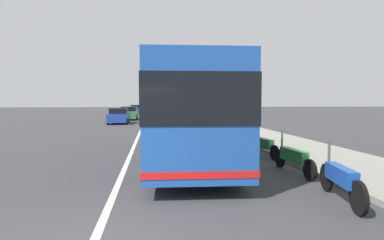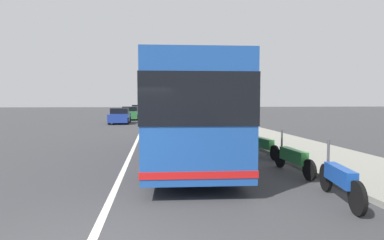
{
  "view_description": "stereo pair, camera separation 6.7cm",
  "coord_description": "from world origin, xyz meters",
  "px_view_note": "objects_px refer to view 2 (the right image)",
  "views": [
    {
      "loc": [
        -4.31,
        -0.93,
        2.18
      ],
      "look_at": [
        7.43,
        -2.42,
        1.45
      ],
      "focal_mm": 28.62,
      "sensor_mm": 36.0,
      "label": 1
    },
    {
      "loc": [
        -4.32,
        -0.99,
        2.18
      ],
      "look_at": [
        7.43,
        -2.42,
        1.45
      ],
      "focal_mm": 28.62,
      "sensor_mm": 36.0,
      "label": 2
    }
  ],
  "objects_px": {
    "car_ahead_same_lane": "(161,112)",
    "car_side_street": "(130,113)",
    "car_far_distant": "(136,109)",
    "coach_bus": "(187,109)",
    "motorcycle_angled": "(263,145)",
    "motorcycle_mid_row": "(293,158)",
    "car_behind_bus": "(120,116)",
    "motorcycle_far_end": "(340,179)"
  },
  "relations": [
    {
      "from": "coach_bus",
      "to": "motorcycle_mid_row",
      "type": "distance_m",
      "value": 4.43
    },
    {
      "from": "motorcycle_mid_row",
      "to": "motorcycle_far_end",
      "type": "bearing_deg",
      "value": 172.41
    },
    {
      "from": "motorcycle_far_end",
      "to": "motorcycle_mid_row",
      "type": "relative_size",
      "value": 0.96
    },
    {
      "from": "motorcycle_mid_row",
      "to": "car_far_distant",
      "type": "distance_m",
      "value": 49.21
    },
    {
      "from": "car_behind_bus",
      "to": "car_side_street",
      "type": "distance_m",
      "value": 6.14
    },
    {
      "from": "motorcycle_mid_row",
      "to": "car_behind_bus",
      "type": "distance_m",
      "value": 23.04
    },
    {
      "from": "motorcycle_angled",
      "to": "car_far_distant",
      "type": "xyz_separation_m",
      "value": [
        45.79,
        7.6,
        0.25
      ]
    },
    {
      "from": "coach_bus",
      "to": "car_behind_bus",
      "type": "bearing_deg",
      "value": 17.09
    },
    {
      "from": "motorcycle_angled",
      "to": "car_side_street",
      "type": "relative_size",
      "value": 0.53
    },
    {
      "from": "motorcycle_angled",
      "to": "car_far_distant",
      "type": "distance_m",
      "value": 46.42
    },
    {
      "from": "car_ahead_same_lane",
      "to": "car_side_street",
      "type": "xyz_separation_m",
      "value": [
        -5.41,
        3.68,
        0.06
      ]
    },
    {
      "from": "car_behind_bus",
      "to": "car_ahead_same_lane",
      "type": "bearing_deg",
      "value": 160.37
    },
    {
      "from": "coach_bus",
      "to": "car_far_distant",
      "type": "relative_size",
      "value": 2.55
    },
    {
      "from": "car_far_distant",
      "to": "car_behind_bus",
      "type": "bearing_deg",
      "value": -3.44
    },
    {
      "from": "car_behind_bus",
      "to": "motorcycle_mid_row",
      "type": "bearing_deg",
      "value": 19.47
    },
    {
      "from": "car_ahead_same_lane",
      "to": "coach_bus",
      "type": "bearing_deg",
      "value": 178.72
    },
    {
      "from": "motorcycle_far_end",
      "to": "motorcycle_mid_row",
      "type": "bearing_deg",
      "value": 6.67
    },
    {
      "from": "car_ahead_same_lane",
      "to": "car_behind_bus",
      "type": "bearing_deg",
      "value": 157.88
    },
    {
      "from": "motorcycle_far_end",
      "to": "car_side_street",
      "type": "relative_size",
      "value": 0.53
    },
    {
      "from": "car_side_street",
      "to": "coach_bus",
      "type": "bearing_deg",
      "value": 9.71
    },
    {
      "from": "coach_bus",
      "to": "car_side_street",
      "type": "relative_size",
      "value": 2.56
    },
    {
      "from": "motorcycle_far_end",
      "to": "car_side_street",
      "type": "height_order",
      "value": "car_side_street"
    },
    {
      "from": "car_ahead_same_lane",
      "to": "motorcycle_angled",
      "type": "bearing_deg",
      "value": -175.68
    },
    {
      "from": "coach_bus",
      "to": "motorcycle_mid_row",
      "type": "xyz_separation_m",
      "value": [
        -3.03,
        -2.89,
        -1.42
      ]
    },
    {
      "from": "coach_bus",
      "to": "car_far_distant",
      "type": "xyz_separation_m",
      "value": [
        45.6,
        4.61,
        -1.18
      ]
    },
    {
      "from": "coach_bus",
      "to": "motorcycle_angled",
      "type": "height_order",
      "value": "coach_bus"
    },
    {
      "from": "motorcycle_angled",
      "to": "car_ahead_same_lane",
      "type": "relative_size",
      "value": 0.5
    },
    {
      "from": "motorcycle_angled",
      "to": "car_behind_bus",
      "type": "xyz_separation_m",
      "value": [
        18.93,
        7.62,
        0.24
      ]
    },
    {
      "from": "motorcycle_far_end",
      "to": "motorcycle_angled",
      "type": "distance_m",
      "value": 5.45
    },
    {
      "from": "motorcycle_angled",
      "to": "car_side_street",
      "type": "bearing_deg",
      "value": 6.86
    },
    {
      "from": "car_far_distant",
      "to": "car_ahead_same_lane",
      "type": "bearing_deg",
      "value": 11.89
    },
    {
      "from": "motorcycle_far_end",
      "to": "car_ahead_same_lane",
      "type": "relative_size",
      "value": 0.5
    },
    {
      "from": "car_behind_bus",
      "to": "car_side_street",
      "type": "relative_size",
      "value": 0.94
    },
    {
      "from": "motorcycle_angled",
      "to": "car_behind_bus",
      "type": "relative_size",
      "value": 0.56
    },
    {
      "from": "motorcycle_far_end",
      "to": "motorcycle_mid_row",
      "type": "distance_m",
      "value": 2.6
    },
    {
      "from": "coach_bus",
      "to": "motorcycle_mid_row",
      "type": "bearing_deg",
      "value": -133.13
    },
    {
      "from": "car_side_street",
      "to": "motorcycle_far_end",
      "type": "bearing_deg",
      "value": 12.97
    },
    {
      "from": "motorcycle_mid_row",
      "to": "car_ahead_same_lane",
      "type": "xyz_separation_m",
      "value": [
        33.3,
        3.31,
        0.21
      ]
    },
    {
      "from": "motorcycle_mid_row",
      "to": "car_side_street",
      "type": "relative_size",
      "value": 0.55
    },
    {
      "from": "motorcycle_angled",
      "to": "car_ahead_same_lane",
      "type": "height_order",
      "value": "car_ahead_same_lane"
    },
    {
      "from": "motorcycle_mid_row",
      "to": "car_far_distant",
      "type": "relative_size",
      "value": 0.54
    },
    {
      "from": "motorcycle_mid_row",
      "to": "coach_bus",
      "type": "bearing_deg",
      "value": 39.7
    }
  ]
}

